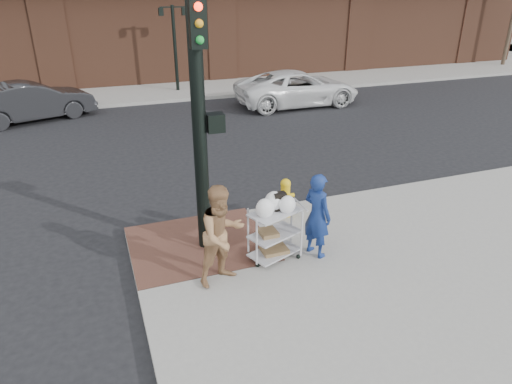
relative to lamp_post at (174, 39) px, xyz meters
name	(u,v)px	position (x,y,z in m)	size (l,w,h in m)	color
ground	(241,267)	(-2.00, -16.00, -2.62)	(220.00, 220.00, 0.00)	black
sidewalk_far	(260,46)	(10.50, 16.00, -2.54)	(65.00, 36.00, 0.15)	gray
brick_curb_ramp	(200,243)	(-2.60, -15.10, -2.46)	(2.80, 2.40, 0.01)	#523026
lamp_post	(174,39)	(0.00, 0.00, 0.00)	(1.32, 0.22, 4.00)	black
traffic_signal_pole	(200,117)	(-2.48, -15.23, 0.21)	(0.61, 0.51, 5.00)	black
woman_blue	(317,215)	(-0.54, -16.27, -1.62)	(0.62, 0.41, 1.70)	navy
pedestrian_tan	(222,235)	(-2.49, -16.49, -1.55)	(0.90, 0.70, 1.84)	#9A6E48
sedan_dark	(31,101)	(-6.48, -3.13, -1.84)	(1.64, 4.71, 1.55)	#232326
minivan_white	(298,88)	(4.56, -4.48, -1.84)	(2.57, 5.58, 1.55)	white
utility_cart	(275,230)	(-1.35, -16.12, -1.86)	(1.10, 0.85, 1.35)	#AAAAB0
fire_hydrant	(285,197)	(-0.44, -14.54, -2.01)	(0.43, 0.30, 0.91)	gold
newsbox_yellow	(4,95)	(-7.76, -0.64, -1.99)	(0.41, 0.37, 0.97)	gold
newsbox_blue	(2,96)	(-7.75, -1.26, -1.91)	(0.47, 0.42, 1.11)	#1A4CAC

